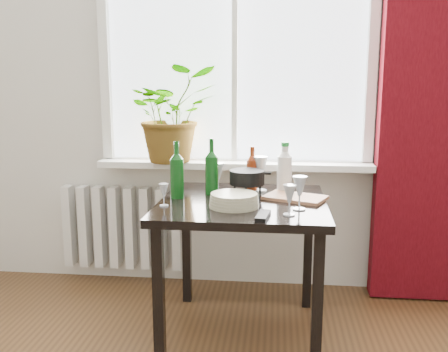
# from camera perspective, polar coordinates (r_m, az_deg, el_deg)

# --- Properties ---
(window) EXTENTS (1.72, 0.08, 1.62)m
(window) POSITION_cam_1_polar(r_m,az_deg,el_deg) (3.19, 1.29, 15.39)
(window) COLOR white
(window) RESTS_ON ground
(windowsill) EXTENTS (1.72, 0.20, 0.04)m
(windowsill) POSITION_cam_1_polar(r_m,az_deg,el_deg) (3.16, 1.12, 1.32)
(windowsill) COLOR white
(windowsill) RESTS_ON ground
(curtain) EXTENTS (0.50, 0.12, 2.56)m
(curtain) POSITION_cam_1_polar(r_m,az_deg,el_deg) (3.19, 21.88, 9.16)
(curtain) COLOR #3A050B
(curtain) RESTS_ON ground
(radiator) EXTENTS (0.80, 0.10, 0.55)m
(radiator) POSITION_cam_1_polar(r_m,az_deg,el_deg) (3.43, -11.50, -5.75)
(radiator) COLOR silver
(radiator) RESTS_ON ground
(table) EXTENTS (0.85, 0.85, 0.74)m
(table) POSITION_cam_1_polar(r_m,az_deg,el_deg) (2.60, 2.14, -4.76)
(table) COLOR black
(table) RESTS_ON ground
(potted_plant) EXTENTS (0.69, 0.66, 0.59)m
(potted_plant) POSITION_cam_1_polar(r_m,az_deg,el_deg) (3.13, -5.92, 7.04)
(potted_plant) COLOR #33711E
(potted_plant) RESTS_ON windowsill
(wine_bottle_left) EXTENTS (0.07, 0.07, 0.30)m
(wine_bottle_left) POSITION_cam_1_polar(r_m,az_deg,el_deg) (2.61, -5.41, 0.75)
(wine_bottle_left) COLOR #0B3C10
(wine_bottle_left) RESTS_ON table
(wine_bottle_right) EXTENTS (0.09, 0.09, 0.31)m
(wine_bottle_right) POSITION_cam_1_polar(r_m,az_deg,el_deg) (2.69, -1.42, 1.12)
(wine_bottle_right) COLOR #0B3E11
(wine_bottle_right) RESTS_ON table
(bottle_amber) EXTENTS (0.07, 0.07, 0.25)m
(bottle_amber) POSITION_cam_1_polar(r_m,az_deg,el_deg) (2.78, 3.24, 0.89)
(bottle_amber) COLOR maroon
(bottle_amber) RESTS_ON table
(cleaning_bottle) EXTENTS (0.10, 0.10, 0.28)m
(cleaning_bottle) POSITION_cam_1_polar(r_m,az_deg,el_deg) (2.76, 6.94, 1.02)
(cleaning_bottle) COLOR white
(cleaning_bottle) RESTS_ON table
(wineglass_front_right) EXTENTS (0.08, 0.08, 0.17)m
(wineglass_front_right) POSITION_cam_1_polar(r_m,az_deg,el_deg) (2.40, 8.63, -1.89)
(wineglass_front_right) COLOR #B4BAC2
(wineglass_front_right) RESTS_ON table
(wineglass_far_right) EXTENTS (0.07, 0.07, 0.15)m
(wineglass_far_right) POSITION_cam_1_polar(r_m,az_deg,el_deg) (2.29, 7.49, -2.71)
(wineglass_far_right) COLOR silver
(wineglass_far_right) RESTS_ON table
(wineglass_back_center) EXTENTS (0.10, 0.10, 0.20)m
(wineglass_back_center) POSITION_cam_1_polar(r_m,az_deg,el_deg) (2.78, 4.16, 0.32)
(wineglass_back_center) COLOR silver
(wineglass_back_center) RESTS_ON table
(wineglass_back_left) EXTENTS (0.09, 0.09, 0.17)m
(wineglass_back_left) POSITION_cam_1_polar(r_m,az_deg,el_deg) (2.75, -0.71, -0.14)
(wineglass_back_left) COLOR silver
(wineglass_back_left) RESTS_ON table
(wineglass_front_left) EXTENTS (0.05, 0.05, 0.11)m
(wineglass_front_left) POSITION_cam_1_polar(r_m,az_deg,el_deg) (2.46, -6.91, -2.15)
(wineglass_front_left) COLOR silver
(wineglass_front_left) RESTS_ON table
(plate_stack) EXTENTS (0.30, 0.30, 0.07)m
(plate_stack) POSITION_cam_1_polar(r_m,az_deg,el_deg) (2.44, 1.15, -2.79)
(plate_stack) COLOR #BDBB9D
(plate_stack) RESTS_ON table
(fondue_pot) EXTENTS (0.24, 0.22, 0.14)m
(fondue_pot) POSITION_cam_1_polar(r_m,az_deg,el_deg) (2.64, 2.65, -0.87)
(fondue_pot) COLOR black
(fondue_pot) RESTS_ON table
(tv_remote) EXTENTS (0.07, 0.17, 0.02)m
(tv_remote) POSITION_cam_1_polar(r_m,az_deg,el_deg) (2.26, 4.48, -4.53)
(tv_remote) COLOR black
(tv_remote) RESTS_ON table
(cutting_board) EXTENTS (0.36, 0.30, 0.02)m
(cutting_board) POSITION_cam_1_polar(r_m,az_deg,el_deg) (2.63, 8.14, -2.45)
(cutting_board) COLOR #A66D4B
(cutting_board) RESTS_ON table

